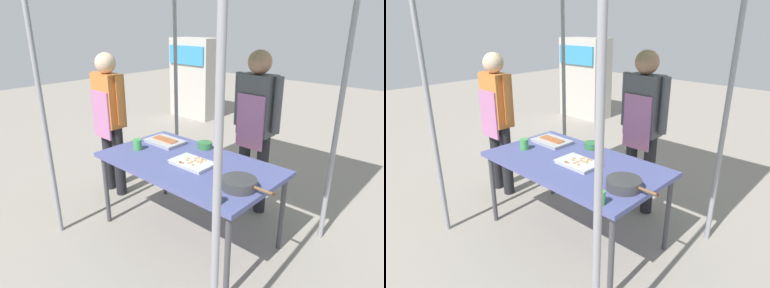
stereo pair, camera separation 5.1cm
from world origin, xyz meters
The scene contains 11 objects.
ground_plane centered at (0.00, 0.00, 0.00)m, with size 18.00×18.00×0.00m, color gray.
stall_table centered at (0.00, 0.00, 0.70)m, with size 1.60×0.90×0.75m.
tray_grilled_sausages centered at (-0.50, 0.18, 0.77)m, with size 0.38×0.26×0.05m.
tray_meat_skewers centered at (0.08, -0.03, 0.77)m, with size 0.36×0.24×0.04m.
cooking_wok centered at (0.62, -0.11, 0.79)m, with size 0.42×0.26×0.08m.
condiment_bowl centered at (-0.10, 0.35, 0.78)m, with size 0.14×0.14×0.06m, color #33723F.
drink_cup_near_edge centered at (-0.56, -0.12, 0.80)m, with size 0.08×0.08×0.10m, color #3F994C.
drink_cup_by_wok centered at (0.64, -0.40, 0.80)m, with size 0.06×0.06×0.10m, color #3F994C.
vendor_woman centered at (0.17, 0.80, 0.99)m, with size 0.52×0.23×1.67m.
customer_nearby centered at (-1.23, 0.04, 0.96)m, with size 0.52×0.23×1.61m.
neighbor_stall_right centered at (-2.82, 3.21, 0.81)m, with size 1.00×0.56×1.62m.
Camera 2 is at (1.87, -1.91, 1.90)m, focal length 30.85 mm.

